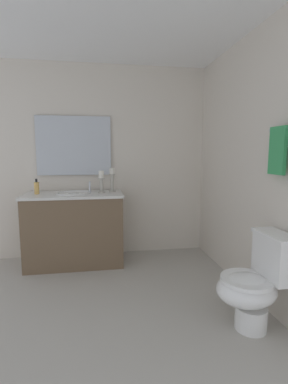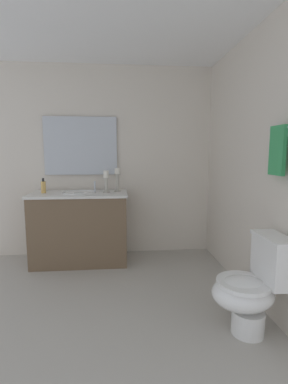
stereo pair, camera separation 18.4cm
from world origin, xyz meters
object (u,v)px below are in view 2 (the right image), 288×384
at_px(candle_holder_tall, 117,179).
at_px(candle_holder_short, 106,181).
at_px(mirror, 81,146).
at_px(soap_bottle, 43,187).
at_px(toilet, 252,287).
at_px(vanity_cabinet, 80,228).
at_px(towel_near_vanity, 277,151).
at_px(sink_basin, 79,196).

bearing_deg(candle_holder_tall, candle_holder_short, -56.96).
distance_m(mirror, soap_bottle, 0.70).
distance_m(mirror, toilet, 2.57).
relative_size(vanity_cabinet, towel_near_vanity, 3.19).
height_order(sink_basin, candle_holder_tall, candle_holder_tall).
relative_size(mirror, toilet, 1.23).
xyz_separation_m(sink_basin, mirror, (-0.28, -0.00, 0.61)).
xyz_separation_m(candle_holder_tall, toilet, (1.64, 0.98, -0.65)).
bearing_deg(towel_near_vanity, candle_holder_short, -137.22).
height_order(soap_bottle, towel_near_vanity, towel_near_vanity).
height_order(vanity_cabinet, candle_holder_short, candle_holder_short).
height_order(candle_holder_short, towel_near_vanity, towel_near_vanity).
relative_size(sink_basin, mirror, 0.44).
bearing_deg(candle_holder_tall, soap_bottle, -86.62).
height_order(candle_holder_short, toilet, candle_holder_short).
distance_m(sink_basin, candle_holder_short, 0.37).
bearing_deg(candle_holder_tall, mirror, -113.93).
distance_m(sink_basin, candle_holder_tall, 0.50).
bearing_deg(sink_basin, vanity_cabinet, -90.00).
xyz_separation_m(sink_basin, toilet, (1.56, 1.44, -0.46)).
distance_m(vanity_cabinet, mirror, 1.04).
bearing_deg(candle_holder_tall, sink_basin, -80.78).
bearing_deg(vanity_cabinet, candle_holder_tall, 99.20).
height_order(sink_basin, towel_near_vanity, towel_near_vanity).
bearing_deg(mirror, toilet, 38.05).
height_order(vanity_cabinet, candle_holder_tall, candle_holder_tall).
bearing_deg(soap_bottle, sink_basin, 86.92).
relative_size(vanity_cabinet, sink_basin, 2.89).
distance_m(vanity_cabinet, soap_bottle, 0.66).
bearing_deg(mirror, candle_holder_tall, 66.07).
relative_size(candle_holder_tall, towel_near_vanity, 0.79).
bearing_deg(candle_holder_short, mirror, -131.67).
distance_m(vanity_cabinet, towel_near_vanity, 2.37).
distance_m(candle_holder_short, toilet, 2.01).
bearing_deg(sink_basin, towel_near_vanity, 48.88).
distance_m(candle_holder_tall, toilet, 2.02).
relative_size(vanity_cabinet, mirror, 1.26).
distance_m(candle_holder_tall, candle_holder_short, 0.16).
relative_size(mirror, soap_bottle, 5.11).
distance_m(vanity_cabinet, candle_holder_short, 0.66).
distance_m(vanity_cabinet, toilet, 2.13).
bearing_deg(towel_near_vanity, sink_basin, -131.12).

